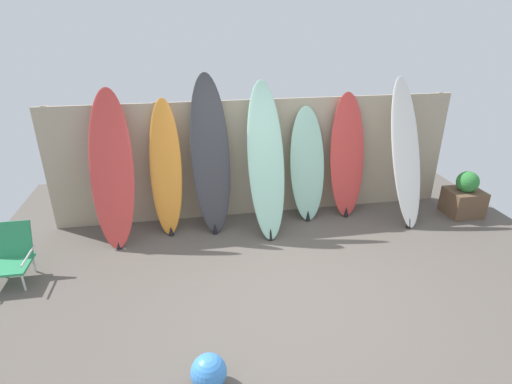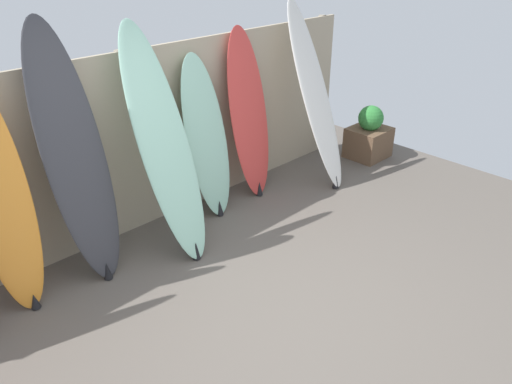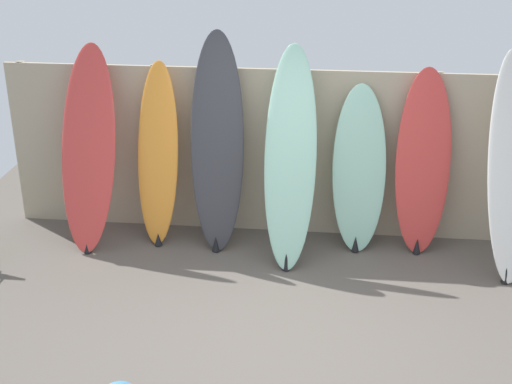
{
  "view_description": "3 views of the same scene",
  "coord_description": "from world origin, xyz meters",
  "px_view_note": "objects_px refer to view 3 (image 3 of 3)",
  "views": [
    {
      "loc": [
        -1.05,
        -3.65,
        2.89
      ],
      "look_at": [
        -0.3,
        0.53,
        1.01
      ],
      "focal_mm": 28.0,
      "sensor_mm": 36.0,
      "label": 1
    },
    {
      "loc": [
        -2.29,
        -2.05,
        2.77
      ],
      "look_at": [
        0.28,
        0.57,
        0.82
      ],
      "focal_mm": 35.0,
      "sensor_mm": 36.0,
      "label": 2
    },
    {
      "loc": [
        0.37,
        -5.05,
        3.51
      ],
      "look_at": [
        -0.25,
        0.7,
        1.0
      ],
      "focal_mm": 50.0,
      "sensor_mm": 36.0,
      "label": 3
    }
  ],
  "objects_px": {
    "surfboard_orange_1": "(158,156)",
    "surfboard_charcoal_2": "(217,144)",
    "surfboard_seafoam_4": "(359,171)",
    "surfboard_red_5": "(423,164)",
    "surfboard_white_6": "(511,168)",
    "surfboard_seafoam_3": "(290,159)",
    "surfboard_red_0": "(88,150)"
  },
  "relations": [
    {
      "from": "surfboard_orange_1",
      "to": "surfboard_charcoal_2",
      "type": "bearing_deg",
      "value": -1.06
    },
    {
      "from": "surfboard_seafoam_3",
      "to": "surfboard_white_6",
      "type": "height_order",
      "value": "surfboard_seafoam_3"
    },
    {
      "from": "surfboard_orange_1",
      "to": "surfboard_white_6",
      "type": "bearing_deg",
      "value": -3.37
    },
    {
      "from": "surfboard_orange_1",
      "to": "surfboard_seafoam_4",
      "type": "xyz_separation_m",
      "value": [
        2.06,
        0.06,
        -0.1
      ]
    },
    {
      "from": "surfboard_seafoam_4",
      "to": "surfboard_orange_1",
      "type": "bearing_deg",
      "value": -178.28
    },
    {
      "from": "surfboard_red_5",
      "to": "surfboard_white_6",
      "type": "height_order",
      "value": "surfboard_white_6"
    },
    {
      "from": "surfboard_red_0",
      "to": "surfboard_white_6",
      "type": "xyz_separation_m",
      "value": [
        4.17,
        -0.1,
        0.02
      ]
    },
    {
      "from": "surfboard_seafoam_4",
      "to": "surfboard_red_0",
      "type": "bearing_deg",
      "value": -176.57
    },
    {
      "from": "surfboard_white_6",
      "to": "surfboard_orange_1",
      "type": "bearing_deg",
      "value": 176.63
    },
    {
      "from": "surfboard_charcoal_2",
      "to": "surfboard_seafoam_3",
      "type": "xyz_separation_m",
      "value": [
        0.75,
        -0.18,
        -0.06
      ]
    },
    {
      "from": "surfboard_red_0",
      "to": "surfboard_charcoal_2",
      "type": "height_order",
      "value": "surfboard_charcoal_2"
    },
    {
      "from": "surfboard_orange_1",
      "to": "surfboard_red_5",
      "type": "bearing_deg",
      "value": 1.94
    },
    {
      "from": "surfboard_white_6",
      "to": "surfboard_seafoam_4",
      "type": "bearing_deg",
      "value": 169.31
    },
    {
      "from": "surfboard_charcoal_2",
      "to": "surfboard_seafoam_4",
      "type": "height_order",
      "value": "surfboard_charcoal_2"
    },
    {
      "from": "surfboard_seafoam_4",
      "to": "surfboard_red_5",
      "type": "xyz_separation_m",
      "value": [
        0.63,
        0.03,
        0.09
      ]
    },
    {
      "from": "surfboard_charcoal_2",
      "to": "surfboard_white_6",
      "type": "xyz_separation_m",
      "value": [
        2.85,
        -0.19,
        -0.06
      ]
    },
    {
      "from": "surfboard_seafoam_4",
      "to": "surfboard_white_6",
      "type": "relative_size",
      "value": 0.81
    },
    {
      "from": "surfboard_red_0",
      "to": "surfboard_seafoam_3",
      "type": "distance_m",
      "value": 2.07
    },
    {
      "from": "surfboard_charcoal_2",
      "to": "surfboard_orange_1",
      "type": "bearing_deg",
      "value": 178.94
    },
    {
      "from": "surfboard_seafoam_3",
      "to": "surfboard_red_5",
      "type": "height_order",
      "value": "surfboard_seafoam_3"
    },
    {
      "from": "surfboard_white_6",
      "to": "surfboard_seafoam_3",
      "type": "bearing_deg",
      "value": 179.7
    },
    {
      "from": "surfboard_charcoal_2",
      "to": "surfboard_seafoam_3",
      "type": "bearing_deg",
      "value": -13.65
    },
    {
      "from": "surfboard_red_0",
      "to": "surfboard_red_5",
      "type": "distance_m",
      "value": 3.39
    },
    {
      "from": "surfboard_charcoal_2",
      "to": "surfboard_white_6",
      "type": "relative_size",
      "value": 1.05
    },
    {
      "from": "surfboard_seafoam_3",
      "to": "surfboard_charcoal_2",
      "type": "bearing_deg",
      "value": 166.35
    },
    {
      "from": "surfboard_red_0",
      "to": "surfboard_charcoal_2",
      "type": "bearing_deg",
      "value": 3.99
    },
    {
      "from": "surfboard_orange_1",
      "to": "surfboard_charcoal_2",
      "type": "relative_size",
      "value": 0.86
    },
    {
      "from": "surfboard_charcoal_2",
      "to": "surfboard_white_6",
      "type": "distance_m",
      "value": 2.86
    },
    {
      "from": "surfboard_red_0",
      "to": "surfboard_red_5",
      "type": "bearing_deg",
      "value": 3.29
    },
    {
      "from": "surfboard_white_6",
      "to": "surfboard_red_0",
      "type": "bearing_deg",
      "value": 178.61
    },
    {
      "from": "surfboard_orange_1",
      "to": "surfboard_charcoal_2",
      "type": "height_order",
      "value": "surfboard_charcoal_2"
    },
    {
      "from": "surfboard_seafoam_4",
      "to": "surfboard_white_6",
      "type": "xyz_separation_m",
      "value": [
        1.41,
        -0.27,
        0.2
      ]
    }
  ]
}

